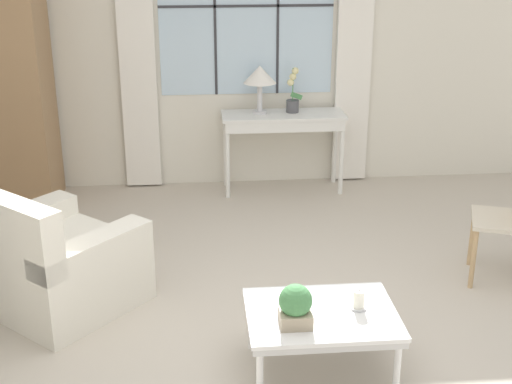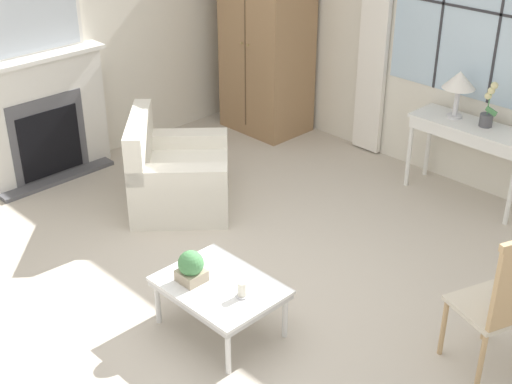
{
  "view_description": "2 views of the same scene",
  "coord_description": "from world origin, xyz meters",
  "px_view_note": "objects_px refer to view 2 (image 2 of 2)",
  "views": [
    {
      "loc": [
        -0.52,
        -3.77,
        2.48
      ],
      "look_at": [
        -0.13,
        0.59,
        0.8
      ],
      "focal_mm": 50.0,
      "sensor_mm": 36.0,
      "label": 1
    },
    {
      "loc": [
        3.27,
        -2.96,
        3.31
      ],
      "look_at": [
        0.02,
        0.22,
        0.88
      ],
      "focal_mm": 50.0,
      "sensor_mm": 36.0,
      "label": 2
    }
  ],
  "objects_px": {
    "fireplace": "(40,108)",
    "side_chair_wooden": "(505,298)",
    "console_table": "(472,134)",
    "coffee_table": "(220,289)",
    "armoire": "(267,35)",
    "pillar_candle": "(242,290)",
    "potted_orchid": "(488,110)",
    "table_lamp": "(459,82)",
    "potted_plant_small": "(191,267)",
    "armchair_upholstered": "(177,177)"
  },
  "relations": [
    {
      "from": "fireplace",
      "to": "table_lamp",
      "type": "xyz_separation_m",
      "value": [
        3.01,
        2.65,
        0.38
      ]
    },
    {
      "from": "table_lamp",
      "to": "pillar_candle",
      "type": "height_order",
      "value": "table_lamp"
    },
    {
      "from": "potted_orchid",
      "to": "potted_plant_small",
      "type": "xyz_separation_m",
      "value": [
        -0.42,
        -3.18,
        -0.41
      ]
    },
    {
      "from": "fireplace",
      "to": "potted_plant_small",
      "type": "bearing_deg",
      "value": -9.88
    },
    {
      "from": "potted_orchid",
      "to": "side_chair_wooden",
      "type": "bearing_deg",
      "value": -56.99
    },
    {
      "from": "armchair_upholstered",
      "to": "side_chair_wooden",
      "type": "xyz_separation_m",
      "value": [
        3.28,
        0.03,
        0.33
      ]
    },
    {
      "from": "armoire",
      "to": "console_table",
      "type": "xyz_separation_m",
      "value": [
        2.58,
        0.12,
        -0.44
      ]
    },
    {
      "from": "potted_orchid",
      "to": "potted_plant_small",
      "type": "relative_size",
      "value": 1.8
    },
    {
      "from": "fireplace",
      "to": "side_chair_wooden",
      "type": "bearing_deg",
      "value": 7.2
    },
    {
      "from": "armchair_upholstered",
      "to": "potted_plant_small",
      "type": "relative_size",
      "value": 5.53
    },
    {
      "from": "potted_plant_small",
      "to": "console_table",
      "type": "bearing_deg",
      "value": 84.05
    },
    {
      "from": "potted_orchid",
      "to": "side_chair_wooden",
      "type": "xyz_separation_m",
      "value": [
        1.35,
        -2.08,
        -0.31
      ]
    },
    {
      "from": "armoire",
      "to": "potted_orchid",
      "type": "distance_m",
      "value": 2.68
    },
    {
      "from": "armoire",
      "to": "console_table",
      "type": "bearing_deg",
      "value": 2.61
    },
    {
      "from": "table_lamp",
      "to": "potted_plant_small",
      "type": "height_order",
      "value": "table_lamp"
    },
    {
      "from": "potted_orchid",
      "to": "armchair_upholstered",
      "type": "distance_m",
      "value": 2.93
    },
    {
      "from": "armoire",
      "to": "coffee_table",
      "type": "height_order",
      "value": "armoire"
    },
    {
      "from": "coffee_table",
      "to": "potted_plant_small",
      "type": "distance_m",
      "value": 0.26
    },
    {
      "from": "console_table",
      "to": "potted_orchid",
      "type": "bearing_deg",
      "value": 27.14
    },
    {
      "from": "coffee_table",
      "to": "pillar_candle",
      "type": "bearing_deg",
      "value": 3.48
    },
    {
      "from": "console_table",
      "to": "coffee_table",
      "type": "xyz_separation_m",
      "value": [
        -0.16,
        -3.01,
        -0.32
      ]
    },
    {
      "from": "armoire",
      "to": "side_chair_wooden",
      "type": "relative_size",
      "value": 1.99
    },
    {
      "from": "potted_orchid",
      "to": "coffee_table",
      "type": "xyz_separation_m",
      "value": [
        -0.25,
        -3.06,
        -0.57
      ]
    },
    {
      "from": "fireplace",
      "to": "table_lamp",
      "type": "bearing_deg",
      "value": 41.37
    },
    {
      "from": "console_table",
      "to": "potted_orchid",
      "type": "relative_size",
      "value": 2.72
    },
    {
      "from": "console_table",
      "to": "armoire",
      "type": "bearing_deg",
      "value": -177.39
    },
    {
      "from": "armchair_upholstered",
      "to": "potted_plant_small",
      "type": "xyz_separation_m",
      "value": [
        1.5,
        -1.07,
        0.22
      ]
    },
    {
      "from": "armchair_upholstered",
      "to": "fireplace",
      "type": "bearing_deg",
      "value": -158.25
    },
    {
      "from": "fireplace",
      "to": "pillar_candle",
      "type": "distance_m",
      "value": 3.33
    },
    {
      "from": "armoire",
      "to": "potted_plant_small",
      "type": "distance_m",
      "value": 3.81
    },
    {
      "from": "armoire",
      "to": "pillar_candle",
      "type": "height_order",
      "value": "armoire"
    },
    {
      "from": "armchair_upholstered",
      "to": "coffee_table",
      "type": "bearing_deg",
      "value": -29.64
    },
    {
      "from": "fireplace",
      "to": "potted_orchid",
      "type": "height_order",
      "value": "fireplace"
    },
    {
      "from": "side_chair_wooden",
      "to": "coffee_table",
      "type": "xyz_separation_m",
      "value": [
        -1.6,
        -0.98,
        -0.26
      ]
    },
    {
      "from": "side_chair_wooden",
      "to": "pillar_candle",
      "type": "distance_m",
      "value": 1.7
    },
    {
      "from": "armchair_upholstered",
      "to": "potted_plant_small",
      "type": "distance_m",
      "value": 1.86
    },
    {
      "from": "fireplace",
      "to": "armoire",
      "type": "xyz_separation_m",
      "value": [
        0.66,
        2.5,
        0.37
      ]
    },
    {
      "from": "fireplace",
      "to": "armchair_upholstered",
      "type": "xyz_separation_m",
      "value": [
        1.4,
        0.56,
        -0.45
      ]
    },
    {
      "from": "potted_plant_small",
      "to": "coffee_table",
      "type": "bearing_deg",
      "value": 33.77
    },
    {
      "from": "armoire",
      "to": "pillar_candle",
      "type": "relative_size",
      "value": 17.33
    },
    {
      "from": "armoire",
      "to": "fireplace",
      "type": "bearing_deg",
      "value": -104.7
    },
    {
      "from": "armoire",
      "to": "armchair_upholstered",
      "type": "height_order",
      "value": "armoire"
    },
    {
      "from": "armchair_upholstered",
      "to": "coffee_table",
      "type": "height_order",
      "value": "armchair_upholstered"
    },
    {
      "from": "armoire",
      "to": "table_lamp",
      "type": "height_order",
      "value": "armoire"
    },
    {
      "from": "console_table",
      "to": "table_lamp",
      "type": "xyz_separation_m",
      "value": [
        -0.22,
        0.03,
        0.45
      ]
    },
    {
      "from": "console_table",
      "to": "pillar_candle",
      "type": "distance_m",
      "value": 3.01
    },
    {
      "from": "table_lamp",
      "to": "coffee_table",
      "type": "distance_m",
      "value": 3.14
    },
    {
      "from": "table_lamp",
      "to": "coffee_table",
      "type": "relative_size",
      "value": 0.53
    },
    {
      "from": "console_table",
      "to": "armchair_upholstered",
      "type": "distance_m",
      "value": 2.78
    },
    {
      "from": "console_table",
      "to": "potted_plant_small",
      "type": "relative_size",
      "value": 4.89
    }
  ]
}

